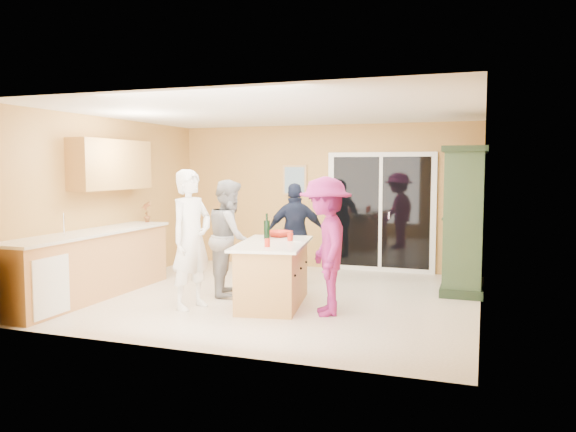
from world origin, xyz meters
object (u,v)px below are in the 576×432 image
(woman_white, at_px, (191,239))
(woman_navy, at_px, (296,234))
(kitchen_island, at_px, (273,276))
(woman_grey, at_px, (230,237))
(green_hutch, at_px, (464,222))
(woman_magenta, at_px, (325,246))

(woman_white, height_order, woman_navy, woman_white)
(kitchen_island, xyz_separation_m, woman_grey, (-0.81, 0.40, 0.43))
(green_hutch, xyz_separation_m, woman_magenta, (-1.58, -1.90, -0.18))
(kitchen_island, relative_size, woman_navy, 1.08)
(kitchen_island, relative_size, woman_magenta, 1.00)
(woman_grey, distance_m, woman_navy, 1.20)
(woman_navy, relative_size, woman_magenta, 0.92)
(woman_grey, bearing_deg, kitchen_island, -137.71)
(kitchen_island, bearing_deg, woman_navy, 86.48)
(woman_white, bearing_deg, woman_grey, 8.13)
(woman_white, bearing_deg, kitchen_island, -45.23)
(kitchen_island, xyz_separation_m, green_hutch, (2.36, 1.66, 0.64))
(kitchen_island, distance_m, woman_grey, 1.00)
(kitchen_island, distance_m, woman_magenta, 0.95)
(green_hutch, distance_m, woman_navy, 2.54)
(woman_white, distance_m, woman_magenta, 1.75)
(woman_grey, relative_size, woman_navy, 1.04)
(kitchen_island, xyz_separation_m, woman_white, (-0.94, -0.51, 0.51))
(woman_grey, relative_size, woman_magenta, 0.96)
(green_hutch, relative_size, woman_magenta, 1.24)
(woman_navy, height_order, woman_magenta, woman_magenta)
(green_hutch, relative_size, woman_white, 1.18)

